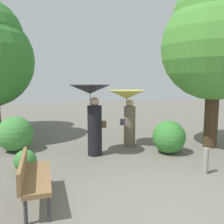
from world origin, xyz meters
name	(u,v)px	position (x,y,z in m)	size (l,w,h in m)	color
ground_plane	(167,209)	(0.00, 0.00, 0.00)	(40.00, 40.00, 0.00)	#6B665B
person_left	(92,107)	(-0.71, 3.24, 1.41)	(1.16, 1.16, 2.03)	black
person_right	(128,105)	(0.57, 3.91, 1.37)	(1.20, 1.20, 1.83)	#6B5B4C
park_bench	(33,175)	(-2.20, 0.79, 0.51)	(0.53, 1.51, 0.83)	#38383D
tree_near_right	(216,38)	(3.14, 3.16, 3.45)	(3.31, 3.31, 5.36)	#42301E
bush_path_left	(15,134)	(-2.92, 4.22, 0.54)	(1.07, 1.07, 1.07)	#428C3D
bush_path_right	(169,137)	(1.52, 2.87, 0.49)	(0.98, 0.98, 0.98)	#387F33
bush_far_side	(25,161)	(-2.47, 2.38, 0.26)	(0.53, 0.53, 0.53)	#387F33
path_marker_post	(206,161)	(1.60, 1.21, 0.30)	(0.12, 0.12, 0.61)	gray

